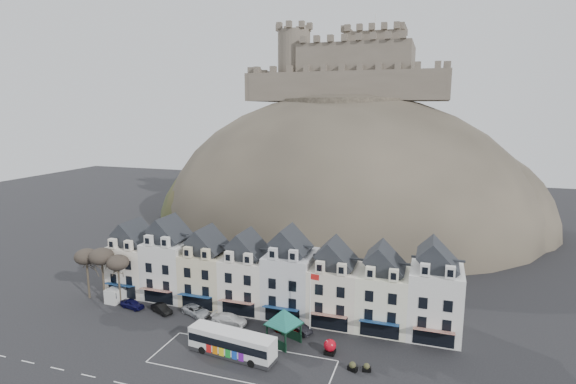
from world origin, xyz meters
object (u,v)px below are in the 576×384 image
Objects in this scene: bus at (232,342)px; red_buoy at (330,346)px; white_van at (120,292)px; car_white at (229,319)px; car_navy at (132,304)px; flagpole at (311,299)px; car_charcoal at (296,326)px; car_silver at (196,311)px; car_maroon at (286,329)px; bus_shelter at (284,317)px; car_black at (162,309)px.

bus is 6.05× the size of red_buoy.
bus is at bearing -159.65° from red_buoy.
car_white is (20.31, -2.20, -0.38)m from white_van.
flagpole is at bearing -78.56° from car_navy.
red_buoy is 36.04m from white_van.
red_buoy is at bearing -100.80° from car_charcoal.
car_maroon is at bearing -71.64° from car_silver.
white_van is at bearing 71.55° from car_navy.
car_navy is at bearing 166.68° from bus.
bus is 7.26m from bus_shelter.
car_silver is 14.44m from car_maroon.
bus_shelter is 3.72× the size of red_buoy.
car_silver is (-15.00, 3.74, -3.07)m from bus_shelter.
bus_shelter is at bearing -74.38° from car_black.
bus_shelter is at bearing -8.21° from white_van.
red_buoy reaches higher than car_navy.
car_black is 0.84× the size of car_silver.
car_silver is at bearing -172.82° from bus_shelter.
car_silver is (14.39, -1.13, -0.45)m from white_van.
car_charcoal is at bearing -1.40° from white_van.
flagpole reaches higher than white_van.
car_silver is (10.40, 1.07, -0.01)m from car_navy.
red_buoy reaches higher than car_maroon.
bus is at bearing 169.28° from car_maroon.
white_van reaches higher than car_black.
flagpole is 2.29× the size of car_black.
red_buoy is (11.36, 4.21, -0.79)m from bus.
car_navy is 1.01× the size of car_black.
red_buoy is at bearing -73.76° from car_black.
car_white reaches higher than car_silver.
car_charcoal is at bearing 144.35° from red_buoy.
bus reaches higher than car_maroon.
red_buoy is at bearing -85.33° from car_navy.
bus is at bearing -99.65° from car_navy.
car_black is at bearing 160.57° from bus.
car_white is (-11.78, -0.49, -4.42)m from flagpole.
red_buoy is 21.67m from car_silver.
car_charcoal is at bearing 62.04° from bus.
car_navy is 26.01m from car_charcoal.
car_maroon is (8.48, 0.00, -0.07)m from car_white.
flagpole reaches higher than car_black.
bus_shelter is 15.76m from car_silver.
car_charcoal reaches higher than car_black.
flagpole is 1.92× the size of car_silver.
flagpole is at bearing 133.77° from red_buoy.
bus_shelter reaches higher than car_silver.
car_white is at bearing -175.21° from bus_shelter.
white_van is at bearing -168.24° from bus_shelter.
bus reaches higher than car_silver.
white_van is (-35.63, 5.41, 0.14)m from red_buoy.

